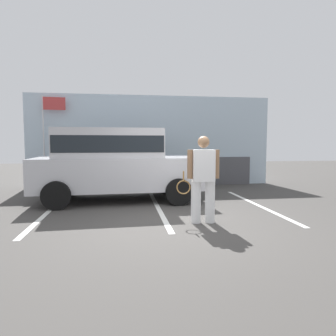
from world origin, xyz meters
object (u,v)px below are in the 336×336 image
Objects in this scene: parked_suv at (115,161)px; tennis_player_man at (203,178)px; potted_plant_by_porch at (207,176)px; flag_pole at (49,125)px.

tennis_player_man is (1.87, -2.70, -0.22)m from parked_suv.
potted_plant_by_porch is (3.30, 2.10, -0.70)m from parked_suv.
tennis_player_man is 5.04m from potted_plant_by_porch.
tennis_player_man is at bearing -57.30° from parked_suv.
flag_pole is (-5.70, 0.55, 1.84)m from potted_plant_by_porch.
flag_pole reaches higher than tennis_player_man.
flag_pole reaches higher than potted_plant_by_porch.
tennis_player_man is 2.22× the size of potted_plant_by_porch.
flag_pole is (-4.27, 5.36, 1.36)m from tennis_player_man.
tennis_player_man is at bearing -106.64° from potted_plant_by_porch.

